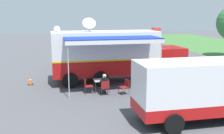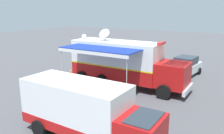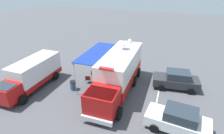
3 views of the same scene
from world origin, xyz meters
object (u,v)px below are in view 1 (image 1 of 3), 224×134
folding_table (101,81)px  trash_bin (154,89)px  support_truck (206,90)px  car_far_corner (139,56)px  folding_chair_beside_table (87,85)px  traffic_cone (30,81)px  seated_responder (104,84)px  command_truck (116,54)px  folding_chair_at_table (105,87)px  water_bottle (103,79)px  folding_chair_spare_by_truck (125,86)px  car_behind_truck (77,58)px

folding_table → trash_bin: trash_bin is taller
support_truck → car_far_corner: bearing=175.1°
folding_chair_beside_table → traffic_cone: folding_chair_beside_table is taller
seated_responder → folding_table: bearing=-169.5°
trash_bin → support_truck: support_truck is taller
command_truck → folding_table: bearing=-31.7°
folding_chair_at_table → water_bottle: bearing=178.3°
command_truck → traffic_cone: size_ratio=16.40×
folding_chair_spare_by_truck → car_behind_truck: size_ratio=0.20×
folding_table → support_truck: 6.63m
traffic_cone → trash_bin: bearing=59.6°
folding_chair_at_table → trash_bin: trash_bin is taller
support_truck → car_far_corner: size_ratio=1.56×
support_truck → car_behind_truck: (-12.96, -4.56, -0.51)m
folding_table → support_truck: support_truck is taller
seated_responder → trash_bin: size_ratio=1.37×
car_far_corner → traffic_cone: bearing=-60.6°
trash_bin → car_far_corner: car_far_corner is taller
water_bottle → folding_chair_at_table: size_ratio=0.26×
folding_chair_spare_by_truck → trash_bin: trash_bin is taller
trash_bin → car_far_corner: (-9.43, 2.05, 0.42)m
command_truck → water_bottle: bearing=-27.7°
folding_chair_at_table → folding_chair_beside_table: bearing=-123.8°
water_bottle → folding_chair_beside_table: bearing=-90.7°
command_truck → folding_table: (2.43, -1.49, -1.27)m
folding_chair_spare_by_truck → seated_responder: 1.25m
water_bottle → folding_chair_spare_by_truck: water_bottle is taller
traffic_cone → support_truck: support_truck is taller
folding_table → water_bottle: (0.17, 0.13, 0.16)m
car_far_corner → folding_chair_beside_table: bearing=-35.8°
folding_chair_spare_by_truck → support_truck: bearing=27.8°
command_truck → car_behind_truck: size_ratio=2.17×
command_truck → car_behind_truck: command_truck is taller
seated_responder → folding_chair_beside_table: bearing=-115.4°
folding_table → folding_chair_beside_table: bearing=-79.7°
seated_responder → car_behind_truck: size_ratio=0.29×
folding_table → seated_responder: size_ratio=0.65×
folding_chair_at_table → car_far_corner: (-8.64, 4.80, 0.37)m
support_truck → car_behind_truck: 13.75m
water_bottle → traffic_cone: (-2.79, -4.47, -0.55)m
folding_chair_beside_table → car_behind_truck: 7.71m
command_truck → support_truck: 8.18m
support_truck → car_behind_truck: support_truck is taller
command_truck → seated_responder: size_ratio=7.61×
folding_table → traffic_cone: size_ratio=1.39×
folding_chair_beside_table → folding_table: bearing=100.3°
support_truck → water_bottle: bearing=-145.3°
trash_bin → support_truck: bearing=13.4°
car_behind_truck → seated_responder: bearing=6.3°
folding_chair_at_table → folding_chair_beside_table: same height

